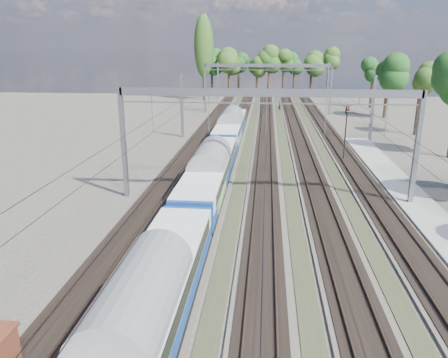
# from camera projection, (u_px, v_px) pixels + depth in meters

# --- Properties ---
(track_bed) EXTENTS (21.00, 130.00, 0.34)m
(track_bed) POSITION_uv_depth(u_px,v_px,m) (265.00, 155.00, 49.93)
(track_bed) COLOR #47423A
(track_bed) RESTS_ON ground
(catenary) EXTENTS (25.65, 130.00, 9.00)m
(catenary) POSITION_uv_depth(u_px,v_px,m) (270.00, 93.00, 55.37)
(catenary) COLOR slate
(catenary) RESTS_ON ground
(tree_belt) EXTENTS (39.76, 99.83, 11.88)m
(tree_belt) POSITION_uv_depth(u_px,v_px,m) (299.00, 65.00, 90.18)
(tree_belt) COLOR black
(tree_belt) RESTS_ON ground
(poplar) EXTENTS (4.40, 4.40, 19.04)m
(poplar) POSITION_uv_depth(u_px,v_px,m) (204.00, 47.00, 98.26)
(poplar) COLOR black
(poplar) RESTS_ON ground
(emu_train) EXTENTS (2.96, 62.59, 4.33)m
(emu_train) POSITION_uv_depth(u_px,v_px,m) (210.00, 168.00, 35.65)
(emu_train) COLOR black
(emu_train) RESTS_ON ground
(worker) EXTENTS (0.57, 0.71, 1.70)m
(worker) POSITION_uv_depth(u_px,v_px,m) (280.00, 106.00, 85.02)
(worker) COLOR black
(worker) RESTS_ON ground
(signal_near) EXTENTS (0.38, 0.35, 5.25)m
(signal_near) POSITION_uv_depth(u_px,v_px,m) (261.00, 100.00, 73.93)
(signal_near) COLOR black
(signal_near) RESTS_ON ground
(signal_far) EXTENTS (0.42, 0.39, 5.87)m
(signal_far) POSITION_uv_depth(u_px,v_px,m) (346.00, 127.00, 47.33)
(signal_far) COLOR black
(signal_far) RESTS_ON ground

